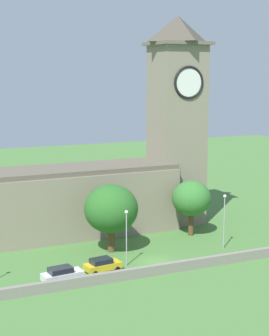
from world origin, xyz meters
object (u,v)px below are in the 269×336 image
at_px(car_white, 62,274).
at_px(tree_riverside_west, 191,199).
at_px(streetlamp_west_mid, 126,229).
at_px(tree_churchyard, 111,209).
at_px(car_yellow, 102,265).
at_px(streetlamp_central, 224,213).
at_px(church, 123,167).

relative_size(car_white, tree_riverside_west, 0.60).
xyz_separation_m(car_white, streetlamp_west_mid, (8.85, 1.93, 3.82)).
bearing_deg(tree_churchyard, car_yellow, -120.01).
xyz_separation_m(car_yellow, tree_churchyard, (3.79, 6.57, 5.00)).
relative_size(streetlamp_west_mid, tree_riverside_west, 0.87).
height_order(streetlamp_central, tree_churchyard, tree_churchyard).
distance_m(streetlamp_central, tree_riverside_west, 7.38).
height_order(church, car_yellow, church).
bearing_deg(streetlamp_central, church, 119.74).
bearing_deg(streetlamp_central, tree_riverside_west, 97.08).
bearing_deg(tree_churchyard, church, 59.49).
relative_size(church, car_yellow, 7.21).
height_order(church, tree_churchyard, church).
relative_size(car_yellow, tree_churchyard, 0.50).
xyz_separation_m(streetlamp_central, tree_riverside_west, (-0.91, 7.31, 0.55)).
height_order(car_white, streetlamp_west_mid, streetlamp_west_mid).
bearing_deg(tree_riverside_west, streetlamp_central, -82.92).
bearing_deg(streetlamp_west_mid, tree_churchyard, 86.81).
relative_size(streetlamp_west_mid, tree_churchyard, 0.77).
distance_m(church, tree_churchyard, 12.18).
bearing_deg(car_white, tree_riverside_west, 24.13).
xyz_separation_m(car_white, tree_riverside_west, (22.69, 10.16, 4.63)).
height_order(car_white, tree_churchyard, tree_churchyard).
relative_size(car_yellow, streetlamp_west_mid, 0.65).
relative_size(streetlamp_west_mid, streetlamp_central, 0.94).
relative_size(church, streetlamp_west_mid, 4.70).
height_order(streetlamp_west_mid, tree_riverside_west, tree_riverside_west).
distance_m(car_white, car_yellow, 5.53).
distance_m(car_yellow, tree_churchyard, 9.09).
xyz_separation_m(car_white, car_yellow, (5.39, 1.23, -0.04)).
bearing_deg(church, streetlamp_central, -60.26).
distance_m(streetlamp_west_mid, tree_riverside_west, 16.12).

